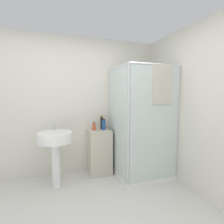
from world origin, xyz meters
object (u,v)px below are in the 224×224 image
at_px(sink, 55,144).
at_px(shampoo_bottle_blue, 104,125).
at_px(shampoo_bottle_tall_black, 102,122).
at_px(soap_dispenser, 94,127).

height_order(sink, shampoo_bottle_blue, shampoo_bottle_blue).
bearing_deg(shampoo_bottle_tall_black, soap_dispenser, -164.93).
distance_m(shampoo_bottle_tall_black, shampoo_bottle_blue, 0.08).
height_order(sink, soap_dispenser, sink).
bearing_deg(shampoo_bottle_tall_black, shampoo_bottle_blue, -76.35).
height_order(soap_dispenser, shampoo_bottle_tall_black, shampoo_bottle_tall_black).
relative_size(soap_dispenser, shampoo_bottle_blue, 0.78).
relative_size(sink, shampoo_bottle_tall_black, 3.94).
bearing_deg(sink, shampoo_bottle_tall_black, 19.98).
bearing_deg(sink, shampoo_bottle_blue, 15.21).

